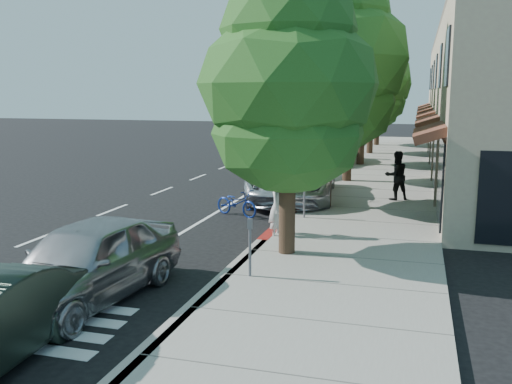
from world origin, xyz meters
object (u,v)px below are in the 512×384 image
(street_tree_2, at_px, (349,77))
(pedestrian, at_px, (396,176))
(cyclist, at_px, (278,206))
(silver_suv, at_px, (293,177))
(street_tree_5, at_px, (378,86))
(bicycle, at_px, (237,203))
(dark_sedan, at_px, (285,164))
(street_tree_1, at_px, (328,62))
(near_car_a, at_px, (86,261))
(street_tree_0, at_px, (288,88))
(white_pickup, at_px, (332,152))
(street_tree_4, at_px, (372,80))
(dark_suv_far, at_px, (325,139))
(street_tree_3, at_px, (363,83))

(street_tree_2, relative_size, pedestrian, 4.14)
(cyclist, xyz_separation_m, pedestrian, (2.94, 6.18, 0.10))
(silver_suv, bearing_deg, street_tree_2, 65.74)
(street_tree_5, distance_m, bicycle, 26.17)
(street_tree_2, bearing_deg, dark_sedan, 178.24)
(silver_suv, bearing_deg, street_tree_1, -52.07)
(street_tree_1, relative_size, near_car_a, 1.74)
(street_tree_0, bearing_deg, near_car_a, -128.48)
(silver_suv, bearing_deg, white_pickup, 84.40)
(street_tree_4, relative_size, cyclist, 4.15)
(cyclist, distance_m, white_pickup, 16.47)
(bicycle, bearing_deg, white_pickup, 19.77)
(street_tree_0, distance_m, bicycle, 6.24)
(dark_suv_far, bearing_deg, near_car_a, -93.90)
(street_tree_5, bearing_deg, street_tree_0, -90.00)
(street_tree_1, height_order, street_tree_4, street_tree_1)
(street_tree_2, distance_m, street_tree_5, 18.00)
(street_tree_0, relative_size, street_tree_2, 0.91)
(silver_suv, bearing_deg, dark_suv_far, 88.98)
(street_tree_4, bearing_deg, white_pickup, -105.16)
(street_tree_3, height_order, bicycle, street_tree_3)
(dark_sedan, bearing_deg, street_tree_0, -83.22)
(street_tree_1, bearing_deg, dark_suv_far, 99.13)
(street_tree_0, distance_m, cyclist, 3.67)
(street_tree_1, xyz_separation_m, near_car_a, (-3.10, -9.90, -4.20))
(street_tree_1, xyz_separation_m, dark_suv_far, (-3.10, 19.28, -4.15))
(silver_suv, xyz_separation_m, near_car_a, (-1.64, -11.40, -0.08))
(street_tree_5, distance_m, dark_sedan, 18.51)
(street_tree_0, bearing_deg, dark_sedan, 103.17)
(dark_sedan, xyz_separation_m, near_car_a, (-0.27, -15.99, 0.03))
(street_tree_0, relative_size, white_pickup, 1.27)
(dark_sedan, bearing_deg, white_pickup, 72.02)
(dark_suv_far, height_order, near_car_a, dark_suv_far)
(street_tree_0, xyz_separation_m, dark_suv_far, (-3.10, 25.28, -3.28))
(street_tree_1, bearing_deg, street_tree_0, -90.00)
(dark_sedan, bearing_deg, street_tree_2, -8.16)
(street_tree_2, relative_size, cyclist, 3.92)
(street_tree_0, xyz_separation_m, white_pickup, (-1.59, 18.14, -3.36))
(street_tree_3, bearing_deg, dark_sedan, -115.57)
(white_pickup, distance_m, dark_suv_far, 7.30)
(street_tree_1, distance_m, dark_suv_far, 19.96)
(cyclist, distance_m, silver_suv, 5.86)
(silver_suv, bearing_deg, street_tree_3, 75.79)
(street_tree_4, bearing_deg, pedestrian, -81.93)
(bicycle, bearing_deg, silver_suv, 3.71)
(street_tree_4, bearing_deg, bicycle, -97.69)
(street_tree_2, bearing_deg, street_tree_5, 90.00)
(street_tree_0, distance_m, street_tree_2, 12.01)
(street_tree_3, relative_size, dark_suv_far, 1.49)
(bicycle, xyz_separation_m, dark_suv_far, (-0.44, 21.00, 0.41))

